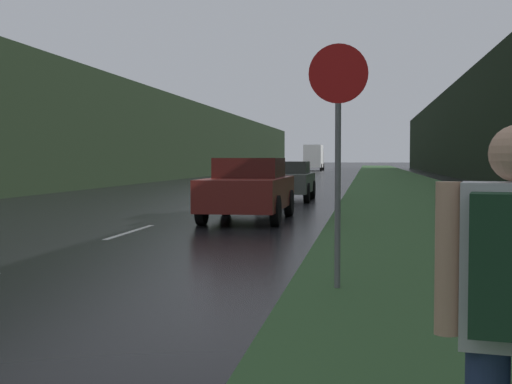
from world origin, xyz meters
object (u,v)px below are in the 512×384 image
Objects in this scene: stop_sign at (338,139)px; car_passing_near at (249,188)px; delivery_truck at (314,157)px; car_passing_far at (287,180)px.

car_passing_near is (-2.59, 9.22, -0.98)m from stop_sign.
stop_sign is 9.63m from car_passing_near.
stop_sign is at bearing -85.61° from delivery_truck.
delivery_truck is (-3.98, 67.74, 1.02)m from car_passing_far.
delivery_truck is (-6.57, 85.69, -0.01)m from stop_sign.
car_passing_near is 76.58m from delivery_truck.
delivery_truck reaches higher than stop_sign.
car_passing_near is 1.07× the size of car_passing_far.
stop_sign is 0.67× the size of car_passing_far.
stop_sign reaches higher than car_passing_far.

